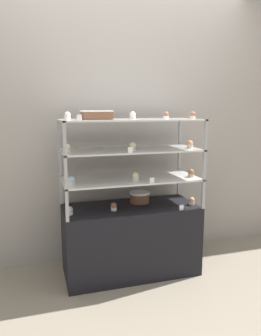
{
  "coord_description": "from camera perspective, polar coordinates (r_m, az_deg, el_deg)",
  "views": [
    {
      "loc": [
        -0.78,
        -2.59,
        1.43
      ],
      "look_at": [
        0.0,
        0.0,
        0.94
      ],
      "focal_mm": 35.0,
      "sensor_mm": 36.0,
      "label": 1
    }
  ],
  "objects": [
    {
      "name": "cupcake_1",
      "position": [
        2.71,
        -2.93,
        -6.73
      ],
      "size": [
        0.05,
        0.05,
        0.07
      ],
      "color": "white",
      "rests_on": "display_base"
    },
    {
      "name": "display_riser_middle",
      "position": [
        2.73,
        -0.0,
        3.01
      ],
      "size": [
        1.14,
        0.5,
        0.25
      ],
      "color": "#99999E",
      "rests_on": "display_riser_lower"
    },
    {
      "name": "cupcake_0",
      "position": [
        2.64,
        -10.52,
        -7.32
      ],
      "size": [
        0.05,
        0.05,
        0.07
      ],
      "color": "white",
      "rests_on": "display_base"
    },
    {
      "name": "price_tag_3",
      "position": [
        2.38,
        -8.91,
        8.67
      ],
      "size": [
        0.04,
        0.0,
        0.04
      ],
      "color": "white",
      "rests_on": "display_riser_upper"
    },
    {
      "name": "cupcake_12",
      "position": [
        2.79,
        10.78,
        9.01
      ],
      "size": [
        0.05,
        0.05,
        0.06
      ],
      "color": "beige",
      "rests_on": "display_riser_upper"
    },
    {
      "name": "cupcake_8",
      "position": [
        2.83,
        10.3,
        4.07
      ],
      "size": [
        0.05,
        0.05,
        0.07
      ],
      "color": "beige",
      "rests_on": "display_riser_middle"
    },
    {
      "name": "cupcake_7",
      "position": [
        2.62,
        0.35,
        3.75
      ],
      "size": [
        0.05,
        0.05,
        0.07
      ],
      "color": "beige",
      "rests_on": "display_riser_middle"
    },
    {
      "name": "layer_cake_centerpiece",
      "position": [
        2.93,
        1.59,
        -5.09
      ],
      "size": [
        0.18,
        0.18,
        0.1
      ],
      "color": "brown",
      "rests_on": "display_base"
    },
    {
      "name": "display_base",
      "position": [
        2.93,
        -0.0,
        -12.29
      ],
      "size": [
        1.14,
        0.5,
        0.6
      ],
      "color": "black",
      "rests_on": "ground_plane"
    },
    {
      "name": "price_tag_0",
      "position": [
        2.74,
        8.87,
        -6.84
      ],
      "size": [
        0.04,
        0.0,
        0.04
      ],
      "color": "white",
      "rests_on": "display_base"
    },
    {
      "name": "cupcake_5",
      "position": [
        2.86,
        10.49,
        -0.89
      ],
      "size": [
        0.05,
        0.05,
        0.07
      ],
      "color": "#CCB28C",
      "rests_on": "display_riser_lower"
    },
    {
      "name": "sheet_cake_frosted",
      "position": [
        2.61,
        -5.96,
        9.17
      ],
      "size": [
        0.23,
        0.18,
        0.07
      ],
      "color": "brown",
      "rests_on": "display_riser_upper"
    },
    {
      "name": "cupcake_6",
      "position": [
        2.55,
        -10.98,
        3.36
      ],
      "size": [
        0.05,
        0.05,
        0.07
      ],
      "color": "white",
      "rests_on": "display_riser_middle"
    },
    {
      "name": "price_tag_2",
      "position": [
        2.48,
        -0.06,
        3.14
      ],
      "size": [
        0.04,
        0.0,
        0.04
      ],
      "color": "white",
      "rests_on": "display_riser_middle"
    },
    {
      "name": "cupcake_11",
      "position": [
        2.69,
        6.18,
        9.08
      ],
      "size": [
        0.05,
        0.05,
        0.06
      ],
      "color": "white",
      "rests_on": "display_riser_upper"
    },
    {
      "name": "display_riser_lower",
      "position": [
        2.77,
        -0.0,
        -2.06
      ],
      "size": [
        1.14,
        0.5,
        0.25
      ],
      "color": "#99999E",
      "rests_on": "display_base"
    },
    {
      "name": "cupcake_4",
      "position": [
        2.67,
        0.89,
        -1.52
      ],
      "size": [
        0.05,
        0.05,
        0.07
      ],
      "color": "white",
      "rests_on": "display_riser_lower"
    },
    {
      "name": "price_tag_1",
      "position": [
        2.58,
        3.77,
        -2.17
      ],
      "size": [
        0.04,
        0.0,
        0.04
      ],
      "color": "white",
      "rests_on": "display_riser_lower"
    },
    {
      "name": "cupcake_2",
      "position": [
        2.91,
        10.61,
        -5.68
      ],
      "size": [
        0.05,
        0.05,
        0.07
      ],
      "color": "beige",
      "rests_on": "display_base"
    },
    {
      "name": "cupcake_9",
      "position": [
        2.48,
        -10.93,
        8.86
      ],
      "size": [
        0.05,
        0.05,
        0.06
      ],
      "color": "white",
      "rests_on": "display_riser_upper"
    },
    {
      "name": "ground_plane",
      "position": [
        3.06,
        -0.0,
        -17.51
      ],
      "size": [
        20.0,
        20.0,
        0.0
      ],
      "primitive_type": "plane",
      "color": "gray"
    },
    {
      "name": "display_riser_upper",
      "position": [
        2.71,
        -0.0,
        8.2
      ],
      "size": [
        1.14,
        0.5,
        0.25
      ],
      "color": "#99999E",
      "rests_on": "display_riser_middle"
    },
    {
      "name": "cupcake_3",
      "position": [
        2.55,
        -10.29,
        -2.21
      ],
      "size": [
        0.05,
        0.05,
        0.07
      ],
      "color": "white",
      "rests_on": "display_riser_lower"
    },
    {
      "name": "back_wall",
      "position": [
        3.09,
        -2.14,
        7.94
      ],
      "size": [
        8.0,
        0.05,
        2.6
      ],
      "color": "gray",
      "rests_on": "ground_plane"
    },
    {
      "name": "cupcake_10",
      "position": [
        2.65,
        0.45,
        9.12
      ],
      "size": [
        0.05,
        0.05,
        0.06
      ],
      "color": "beige",
      "rests_on": "display_riser_upper"
    }
  ]
}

